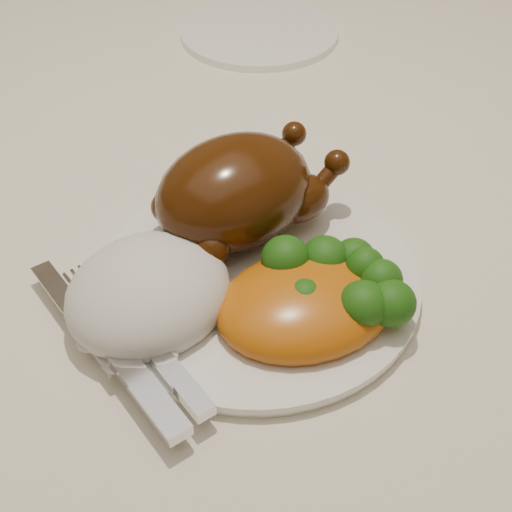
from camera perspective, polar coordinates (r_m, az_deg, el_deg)
dining_table at (r=0.71m, az=-9.14°, el=-2.33°), size 1.60×0.90×0.76m
tablecloth at (r=0.66m, az=-9.81°, el=2.23°), size 1.73×1.03×0.18m
dinner_plate at (r=0.55m, az=-0.00°, el=-1.96°), size 0.31×0.31×0.01m
side_plate at (r=0.92m, az=0.27°, el=17.42°), size 0.22×0.22×0.01m
roast_chicken at (r=0.56m, az=-1.38°, el=5.28°), size 0.16×0.11×0.08m
rice_mound at (r=0.52m, az=-8.59°, el=-3.02°), size 0.14×0.13×0.07m
mac_and_cheese at (r=0.51m, az=5.08°, el=-2.98°), size 0.16×0.14×0.06m
cutlery at (r=0.49m, az=-9.65°, el=-7.99°), size 0.04×0.20×0.01m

